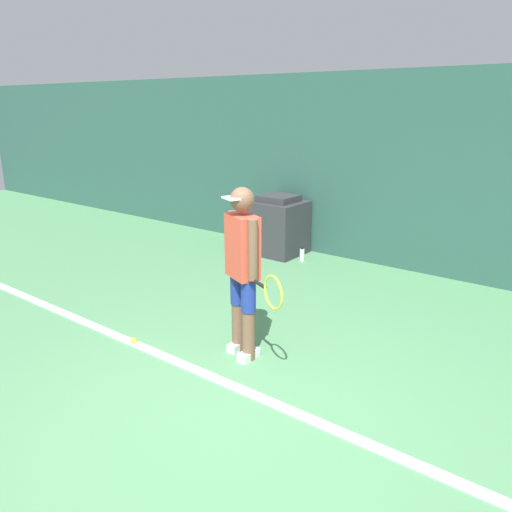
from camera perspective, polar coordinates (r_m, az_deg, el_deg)
ground_plane at (r=4.01m, az=-3.09°, el=-18.19°), size 24.00×24.00×0.00m
back_wall at (r=7.23m, az=20.09°, el=8.59°), size 24.00×0.10×2.77m
court_baseline at (r=4.25m, az=0.35°, el=-15.83°), size 21.60×0.10×0.01m
tennis_player at (r=4.55m, az=-1.47°, el=-1.14°), size 0.87×0.46×1.62m
tennis_ball at (r=5.22m, az=-13.80°, el=-9.40°), size 0.07×0.07×0.07m
covered_chair at (r=7.98m, az=2.55°, el=3.44°), size 0.78×0.74×0.94m
water_bottle at (r=7.68m, az=5.28°, el=0.14°), size 0.07×0.07×0.21m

